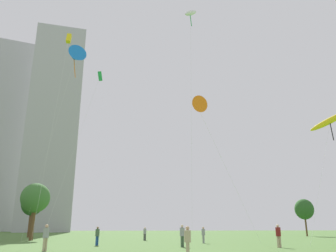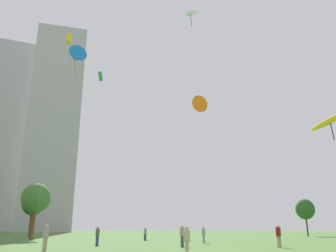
% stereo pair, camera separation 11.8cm
% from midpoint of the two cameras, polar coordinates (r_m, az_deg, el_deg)
% --- Properties ---
extents(person_standing_0, '(0.41, 0.41, 1.84)m').
position_cam_midpoint_polar(person_standing_0, '(30.57, 18.36, -17.02)').
color(person_standing_0, tan).
rests_on(person_standing_0, ground).
extents(person_standing_1, '(0.36, 0.36, 1.61)m').
position_cam_midpoint_polar(person_standing_1, '(44.35, -3.81, -17.64)').
color(person_standing_1, '#2D2D33').
rests_on(person_standing_1, ground).
extents(person_standing_2, '(0.37, 0.37, 1.67)m').
position_cam_midpoint_polar(person_standing_2, '(19.46, 3.40, -18.69)').
color(person_standing_2, tan).
rests_on(person_standing_2, ground).
extents(person_standing_3, '(0.40, 0.40, 1.80)m').
position_cam_midpoint_polar(person_standing_3, '(26.12, -19.94, -17.10)').
color(person_standing_3, tan).
rests_on(person_standing_3, ground).
extents(person_standing_4, '(0.40, 0.40, 1.81)m').
position_cam_midpoint_polar(person_standing_4, '(29.74, 2.54, -17.87)').
color(person_standing_4, '#3F593F').
rests_on(person_standing_4, ground).
extents(person_standing_5, '(0.36, 0.36, 1.64)m').
position_cam_midpoint_polar(person_standing_5, '(36.68, 6.16, -17.74)').
color(person_standing_5, gray).
rests_on(person_standing_5, ground).
extents(person_standing_6, '(0.37, 0.37, 1.66)m').
position_cam_midpoint_polar(person_standing_6, '(33.00, -11.78, -17.59)').
color(person_standing_6, '#1E478C').
rests_on(person_standing_6, ground).
extents(kite_flying_0, '(4.65, 6.73, 22.68)m').
position_cam_midpoint_polar(kite_flying_0, '(48.61, -11.37, 8.18)').
color(kite_flying_0, silver).
rests_on(kite_flying_0, ground).
extents(kite_flying_1, '(0.96, 4.49, 23.37)m').
position_cam_midpoint_polar(kite_flying_1, '(42.03, -16.42, 13.90)').
color(kite_flying_1, silver).
rests_on(kite_flying_1, ground).
extents(kite_flying_2, '(5.90, 3.41, 27.54)m').
position_cam_midpoint_polar(kite_flying_2, '(52.92, -15.29, 11.34)').
color(kite_flying_2, silver).
rests_on(kite_flying_2, ground).
extents(kite_flying_3, '(2.22, 5.92, 31.71)m').
position_cam_midpoint_polar(kite_flying_3, '(50.60, 3.99, 18.54)').
color(kite_flying_3, silver).
rests_on(kite_flying_3, ground).
extents(kite_flying_4, '(8.43, 6.33, 14.25)m').
position_cam_midpoint_polar(kite_flying_4, '(42.15, 25.99, 0.84)').
color(kite_flying_4, silver).
rests_on(kite_flying_4, ground).
extents(kite_flying_5, '(8.80, 6.65, 13.87)m').
position_cam_midpoint_polar(kite_flying_5, '(32.94, 5.04, 3.49)').
color(kite_flying_5, silver).
rests_on(kite_flying_5, ground).
extents(park_tree_0, '(3.60, 3.60, 7.47)m').
position_cam_midpoint_polar(park_tree_0, '(61.36, -21.87, -12.12)').
color(park_tree_0, brown).
rests_on(park_tree_0, ground).
extents(park_tree_1, '(3.43, 3.43, 6.62)m').
position_cam_midpoint_polar(park_tree_1, '(68.84, 22.31, -12.96)').
color(park_tree_1, brown).
rests_on(park_tree_1, ground).
extents(park_tree_2, '(3.68, 3.68, 7.10)m').
position_cam_midpoint_polar(park_tree_2, '(47.64, -21.46, -11.38)').
color(park_tree_2, brown).
rests_on(park_tree_2, ground).
extents(distant_highrise_0, '(18.66, 16.66, 71.13)m').
position_cam_midpoint_polar(distant_highrise_0, '(123.98, -18.63, 0.02)').
color(distant_highrise_0, '#A8A8AD').
rests_on(distant_highrise_0, ground).
extents(distant_highrise_1, '(31.53, 30.74, 75.18)m').
position_cam_midpoint_polar(distant_highrise_1, '(153.75, -25.22, -1.62)').
color(distant_highrise_1, '#A8A8AD').
rests_on(distant_highrise_1, ground).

